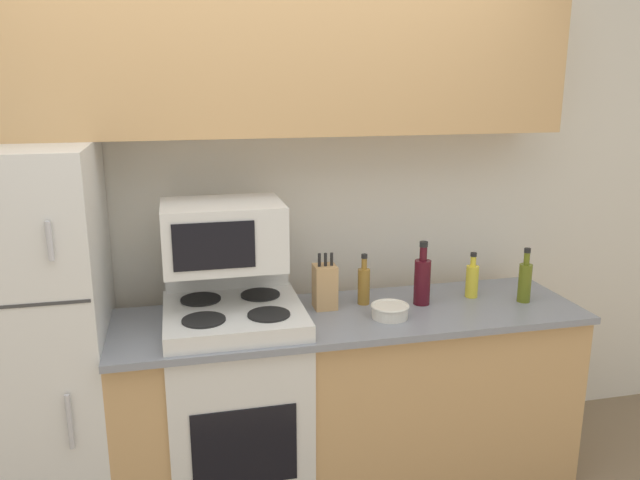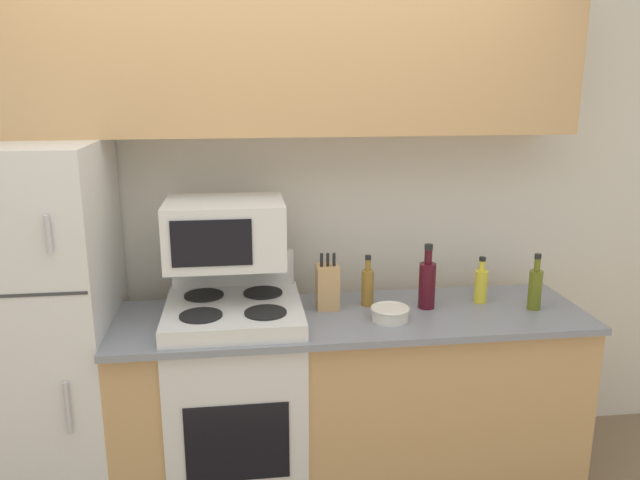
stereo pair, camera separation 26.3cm
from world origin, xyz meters
name	(u,v)px [view 2 (the right image)]	position (x,y,z in m)	size (l,w,h in m)	color
wall_back	(269,209)	(0.00, 0.74, 1.27)	(8.00, 0.05, 2.55)	silver
lower_cabinets	(351,402)	(0.34, 0.28, 0.44)	(2.10, 0.61, 0.88)	tan
refrigerator	(33,334)	(-1.05, 0.35, 0.83)	(0.69, 0.73, 1.66)	silver
upper_cabinets	(268,55)	(0.00, 0.56, 2.00)	(2.79, 0.33, 0.69)	tan
stove	(237,400)	(-0.18, 0.27, 0.49)	(0.59, 0.59, 1.12)	silver
microwave	(225,232)	(-0.21, 0.36, 1.26)	(0.51, 0.39, 0.28)	silver
knife_block	(327,286)	(0.24, 0.36, 0.99)	(0.10, 0.10, 0.26)	tan
bowl	(390,313)	(0.49, 0.18, 0.92)	(0.17, 0.17, 0.06)	silver
bottle_vinegar	(368,286)	(0.43, 0.37, 0.98)	(0.06, 0.06, 0.24)	olive
bottle_cooking_spray	(481,285)	(0.96, 0.35, 0.97)	(0.06, 0.06, 0.22)	gold
bottle_olive_oil	(535,288)	(1.17, 0.23, 0.99)	(0.06, 0.06, 0.26)	#5B6619
bottle_wine_red	(427,283)	(0.69, 0.31, 1.00)	(0.08, 0.08, 0.30)	#470F19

